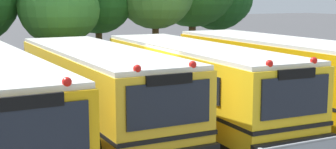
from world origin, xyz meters
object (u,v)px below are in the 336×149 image
Objects in this scene: school_bus_3 at (275,71)px; tree_3 at (61,7)px; school_bus_1 at (98,85)px; school_bus_2 at (194,79)px.

tree_3 is at bearing -55.96° from school_bus_3.
school_bus_2 is at bearing 175.37° from school_bus_1.
school_bus_2 is 1.90× the size of tree_3.
school_bus_2 is 3.27m from school_bus_3.
school_bus_1 is at bearing -2.65° from school_bus_2.
tree_3 is (-5.59, 8.10, 2.20)m from school_bus_3.
school_bus_1 is 6.56m from school_bus_3.
school_bus_1 is at bearing -97.09° from tree_3.
school_bus_3 is (6.55, -0.36, 0.05)m from school_bus_1.
school_bus_1 is 1.77× the size of tree_3.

